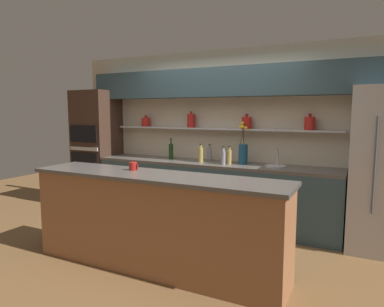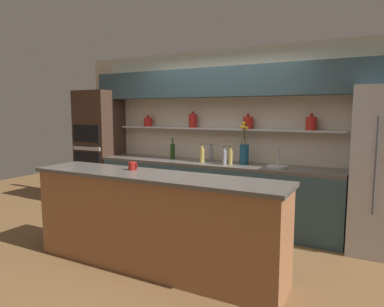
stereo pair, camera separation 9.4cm
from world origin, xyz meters
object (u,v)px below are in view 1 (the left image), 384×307
object	(u,v)px
bottle_spirit_2	(229,157)
bottle_sauce_4	(229,159)
flower_vase	(243,152)
bottle_spirit_0	(201,155)
sink_fixture	(276,165)
bottle_spirit_1	(210,154)
coffee_mug	(133,166)
bottle_spirit_3	(223,157)
bottle_wine_5	(171,151)
bottle_oil_6	(223,156)
oven_tower	(97,149)

from	to	relation	value
bottle_spirit_2	bottle_sauce_4	distance (m)	0.08
flower_vase	bottle_spirit_0	distance (m)	0.63
flower_vase	sink_fixture	world-z (taller)	flower_vase
bottle_spirit_0	bottle_spirit_1	distance (m)	0.21
flower_vase	coffee_mug	world-z (taller)	flower_vase
bottle_spirit_3	bottle_wine_5	distance (m)	0.97
bottle_oil_6	bottle_spirit_3	bearing A→B (deg)	-67.96
sink_fixture	flower_vase	bearing A→B (deg)	173.35
bottle_wine_5	sink_fixture	bearing A→B (deg)	-1.68
bottle_wine_5	coffee_mug	bearing A→B (deg)	-74.49
bottle_wine_5	bottle_spirit_2	bearing A→B (deg)	-5.70
bottle_spirit_2	coffee_mug	world-z (taller)	bottle_spirit_2
oven_tower	bottle_sauce_4	distance (m)	2.46
bottle_spirit_0	sink_fixture	bearing A→B (deg)	2.72
bottle_spirit_3	bottle_oil_6	bearing A→B (deg)	112.04
oven_tower	sink_fixture	xyz separation A→B (m)	(3.14, 0.01, -0.07)
bottle_spirit_1	bottle_oil_6	size ratio (longest dim) A/B	1.15
bottle_spirit_2	oven_tower	bearing A→B (deg)	179.08
bottle_spirit_0	coffee_mug	bearing A→B (deg)	-94.62
flower_vase	bottle_sauce_4	world-z (taller)	flower_vase
sink_fixture	bottle_oil_6	size ratio (longest dim) A/B	1.26
sink_fixture	bottle_spirit_0	bearing A→B (deg)	-177.28
bottle_spirit_2	bottle_sauce_4	world-z (taller)	bottle_spirit_2
flower_vase	oven_tower	bearing A→B (deg)	-178.50
sink_fixture	coffee_mug	world-z (taller)	sink_fixture
sink_fixture	bottle_spirit_0	size ratio (longest dim) A/B	1.01
sink_fixture	bottle_spirit_1	xyz separation A→B (m)	(-1.05, 0.15, 0.08)
oven_tower	bottle_wine_5	bearing A→B (deg)	2.41
bottle_spirit_3	oven_tower	bearing A→B (deg)	177.44
oven_tower	sink_fixture	distance (m)	3.14
bottle_spirit_0	coffee_mug	distance (m)	1.51
oven_tower	flower_vase	distance (m)	2.66
oven_tower	bottle_sauce_4	size ratio (longest dim) A/B	12.30
flower_vase	bottle_spirit_2	size ratio (longest dim) A/B	2.33
sink_fixture	bottle_wine_5	bearing A→B (deg)	178.32
sink_fixture	bottle_oil_6	bearing A→B (deg)	168.67
bottle_sauce_4	bottle_wine_5	world-z (taller)	bottle_wine_5
flower_vase	bottle_spirit_0	xyz separation A→B (m)	(-0.62, -0.11, -0.06)
bottle_spirit_1	oven_tower	bearing A→B (deg)	-175.46
bottle_wine_5	bottle_spirit_0	bearing A→B (deg)	-10.16
bottle_sauce_4	flower_vase	bearing A→B (deg)	14.11
flower_vase	bottle_oil_6	size ratio (longest dim) A/B	2.76
coffee_mug	bottle_spirit_1	bearing A→B (deg)	84.13
oven_tower	sink_fixture	bearing A→B (deg)	0.23
bottle_spirit_2	bottle_sauce_4	size ratio (longest dim) A/B	1.58
flower_vase	bottle_spirit_1	distance (m)	0.58
flower_vase	bottle_spirit_1	xyz separation A→B (m)	(-0.56, 0.10, -0.07)
bottle_spirit_2	coffee_mug	distance (m)	1.61
coffee_mug	bottle_sauce_4	bearing A→B (deg)	70.89
oven_tower	bottle_spirit_0	distance (m)	2.04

